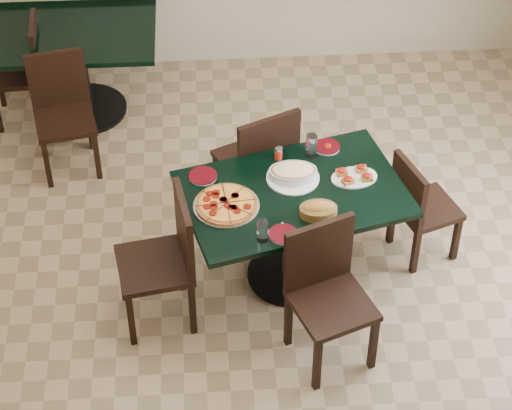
{
  "coord_description": "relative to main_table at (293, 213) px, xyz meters",
  "views": [
    {
      "loc": [
        -0.22,
        -4.42,
        4.85
      ],
      "look_at": [
        0.06,
        0.0,
        0.8
      ],
      "focal_mm": 70.0,
      "sensor_mm": 36.0,
      "label": 1
    }
  ],
  "objects": [
    {
      "name": "pepper_shaker",
      "position": [
        -0.07,
        0.33,
        0.23
      ],
      "size": [
        0.05,
        0.05,
        0.09
      ],
      "color": "#B23413",
      "rests_on": "main_table"
    },
    {
      "name": "main_table",
      "position": [
        0.0,
        0.0,
        0.0
      ],
      "size": [
        1.54,
        1.2,
        0.75
      ],
      "rotation": [
        0.0,
        0.0,
        0.26
      ],
      "color": "black",
      "rests_on": "floor"
    },
    {
      "name": "side_plate_far_r",
      "position": [
        0.26,
        0.41,
        0.19
      ],
      "size": [
        0.17,
        0.17,
        0.03
      ],
      "rotation": [
        0.0,
        0.0,
        0.45
      ],
      "color": "silver",
      "rests_on": "main_table"
    },
    {
      "name": "back_chair_near",
      "position": [
        -1.56,
        1.32,
        -0.06
      ],
      "size": [
        0.5,
        0.5,
        0.9
      ],
      "rotation": [
        0.0,
        0.0,
        0.2
      ],
      "color": "black",
      "rests_on": "floor"
    },
    {
      "name": "pepperoni_pizza",
      "position": [
        -0.42,
        -0.11,
        0.2
      ],
      "size": [
        0.41,
        0.41,
        0.04
      ],
      "rotation": [
        0.0,
        0.0,
        0.1
      ],
      "color": "#BBBBC2",
      "rests_on": "main_table"
    },
    {
      "name": "back_chair_left",
      "position": [
        -1.88,
        1.88,
        -0.09
      ],
      "size": [
        0.42,
        0.42,
        0.86
      ],
      "rotation": [
        0.0,
        0.0,
        -1.52
      ],
      "color": "black",
      "rests_on": "floor"
    },
    {
      "name": "lasagna_casserole",
      "position": [
        0.01,
        0.13,
        0.23
      ],
      "size": [
        0.33,
        0.33,
        0.09
      ],
      "rotation": [
        0.0,
        0.0,
        -0.03
      ],
      "color": "silver",
      "rests_on": "main_table"
    },
    {
      "name": "bread_basket",
      "position": [
        0.13,
        -0.22,
        0.22
      ],
      "size": [
        0.23,
        0.16,
        0.1
      ],
      "rotation": [
        0.0,
        0.0,
        0.01
      ],
      "color": "brown",
      "rests_on": "main_table"
    },
    {
      "name": "napkin_setting",
      "position": [
        -0.1,
        -0.36,
        0.18
      ],
      "size": [
        0.19,
        0.19,
        0.01
      ],
      "rotation": [
        0.0,
        0.0,
        0.63
      ],
      "color": "white",
      "rests_on": "main_table"
    },
    {
      "name": "chair_right",
      "position": [
        0.85,
        0.16,
        -0.12
      ],
      "size": [
        0.48,
        0.48,
        0.81
      ],
      "rotation": [
        0.0,
        0.0,
        1.93
      ],
      "color": "black",
      "rests_on": "floor"
    },
    {
      "name": "side_plate_near",
      "position": [
        -0.1,
        -0.38,
        0.19
      ],
      "size": [
        0.17,
        0.17,
        0.02
      ],
      "rotation": [
        0.0,
        0.0,
        0.28
      ],
      "color": "silver",
      "rests_on": "main_table"
    },
    {
      "name": "back_table",
      "position": [
        -1.48,
        1.93,
        -0.04
      ],
      "size": [
        1.23,
        0.9,
        0.75
      ],
      "rotation": [
        0.0,
        0.0,
        -0.0
      ],
      "color": "black",
      "rests_on": "floor"
    },
    {
      "name": "water_glass_a",
      "position": [
        0.15,
        0.35,
        0.26
      ],
      "size": [
        0.07,
        0.07,
        0.16
      ],
      "primitive_type": "cylinder",
      "color": "white",
      "rests_on": "main_table"
    },
    {
      "name": "chair_left",
      "position": [
        -0.79,
        -0.28,
        -0.04
      ],
      "size": [
        0.51,
        0.51,
        0.95
      ],
      "rotation": [
        0.0,
        0.0,
        -1.4
      ],
      "color": "black",
      "rests_on": "floor"
    },
    {
      "name": "floor",
      "position": [
        -0.31,
        -0.16,
        -0.57
      ],
      "size": [
        5.5,
        5.5,
        0.0
      ],
      "primitive_type": "plane",
      "color": "#8F7552",
      "rests_on": "ground"
    },
    {
      "name": "water_glass_b",
      "position": [
        -0.22,
        -0.41,
        0.25
      ],
      "size": [
        0.07,
        0.07,
        0.15
      ],
      "primitive_type": "cylinder",
      "color": "white",
      "rests_on": "main_table"
    },
    {
      "name": "bruschetta_platter",
      "position": [
        0.39,
        0.1,
        0.21
      ],
      "size": [
        0.32,
        0.25,
        0.05
      ],
      "rotation": [
        0.0,
        0.0,
        0.15
      ],
      "color": "silver",
      "rests_on": "main_table"
    },
    {
      "name": "side_plate_far_l",
      "position": [
        -0.56,
        0.18,
        0.19
      ],
      "size": [
        0.18,
        0.18,
        0.02
      ],
      "rotation": [
        0.0,
        0.0,
        0.61
      ],
      "color": "silver",
      "rests_on": "main_table"
    },
    {
      "name": "chair_near",
      "position": [
        0.14,
        -0.6,
        -0.04
      ],
      "size": [
        0.57,
        0.57,
        0.94
      ],
      "rotation": [
        0.0,
        0.0,
        0.37
      ],
      "color": "black",
      "rests_on": "floor"
    },
    {
      "name": "chair_far",
      "position": [
        -0.16,
        0.57,
        -0.02
      ],
      "size": [
        0.6,
        0.6,
        0.97
      ],
      "rotation": [
        0.0,
        0.0,
        3.57
      ],
      "color": "black",
      "rests_on": "floor"
    }
  ]
}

